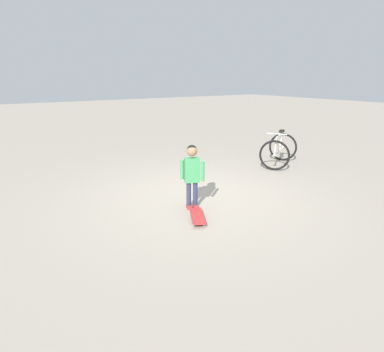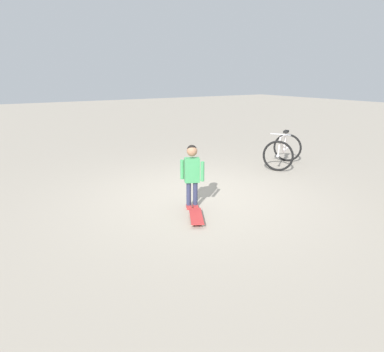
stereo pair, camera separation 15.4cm
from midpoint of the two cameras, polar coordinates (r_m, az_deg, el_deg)
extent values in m
plane|color=#9E9384|center=(6.04, 0.60, -3.45)|extent=(50.00, 50.00, 0.00)
cylinder|color=#2D3351|center=(5.44, -0.24, -3.10)|extent=(0.08, 0.08, 0.42)
cube|color=#B73333|center=(5.49, -0.19, -5.31)|extent=(0.14, 0.17, 0.05)
cylinder|color=#2D3351|center=(5.43, -1.39, -3.16)|extent=(0.08, 0.08, 0.42)
cube|color=#B73333|center=(5.48, -1.33, -5.38)|extent=(0.14, 0.17, 0.05)
cube|color=#3F9959|center=(5.31, -0.83, 1.03)|extent=(0.28, 0.23, 0.40)
cylinder|color=#3F9959|center=(5.24, 1.00, 0.80)|extent=(0.06, 0.06, 0.32)
cylinder|color=#3F9959|center=(5.35, -2.57, 1.13)|extent=(0.06, 0.06, 0.32)
sphere|color=#9E7051|center=(5.23, -0.85, 4.35)|extent=(0.17, 0.17, 0.17)
sphere|color=black|center=(5.24, -0.86, 4.53)|extent=(0.16, 0.16, 0.16)
cube|color=#B22D2D|center=(5.04, 0.02, -6.95)|extent=(0.45, 0.62, 0.02)
cube|color=#B7B7BC|center=(4.85, 0.27, -8.10)|extent=(0.11, 0.08, 0.02)
cube|color=#B7B7BC|center=(5.24, -0.20, -6.15)|extent=(0.11, 0.08, 0.02)
cylinder|color=beige|center=(4.87, 1.15, -8.31)|extent=(0.05, 0.06, 0.06)
cylinder|color=beige|center=(4.86, -0.62, -8.39)|extent=(0.05, 0.06, 0.06)
cylinder|color=beige|center=(5.25, 0.62, -6.35)|extent=(0.05, 0.06, 0.06)
cylinder|color=beige|center=(5.24, -1.02, -6.41)|extent=(0.05, 0.06, 0.06)
torus|color=black|center=(7.79, 13.54, 3.50)|extent=(0.41, 0.63, 0.71)
torus|color=black|center=(8.77, 14.99, 4.87)|extent=(0.41, 0.63, 0.71)
cylinder|color=#B7B7BC|center=(7.79, 13.54, 3.50)|extent=(0.08, 0.08, 0.06)
cylinder|color=#B7B7BC|center=(8.77, 14.99, 4.87)|extent=(0.08, 0.08, 0.06)
cylinder|color=silver|center=(8.09, 14.16, 5.21)|extent=(0.46, 0.30, 0.48)
cylinder|color=silver|center=(8.10, 14.34, 6.76)|extent=(0.53, 0.33, 0.06)
cylinder|color=silver|center=(8.37, 14.58, 5.63)|extent=(0.14, 0.11, 0.48)
cylinder|color=silver|center=(8.57, 14.70, 4.45)|extent=(0.39, 0.25, 0.08)
cylinder|color=silver|center=(8.58, 14.87, 5.91)|extent=(0.32, 0.20, 0.40)
cylinder|color=silver|center=(7.80, 13.72, 5.01)|extent=(0.13, 0.09, 0.41)
cube|color=black|center=(8.37, 14.79, 7.54)|extent=(0.24, 0.20, 0.05)
cylinder|color=#B7B7BC|center=(7.80, 13.94, 7.08)|extent=(0.26, 0.41, 0.02)
camera|label=1|loc=(0.08, -90.83, -0.25)|focal=30.76mm
camera|label=2|loc=(0.08, 89.17, 0.25)|focal=30.76mm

